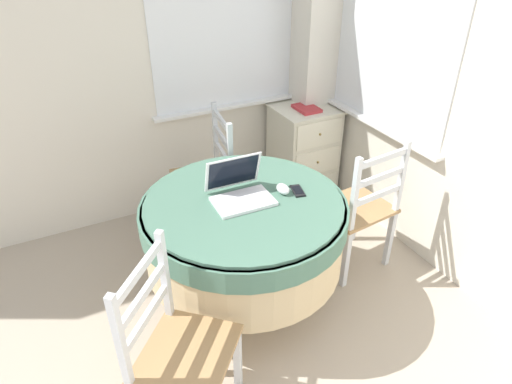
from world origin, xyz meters
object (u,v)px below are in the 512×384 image
object	(u,v)px
dining_chair_camera_near	(177,351)
dining_chair_near_back_window	(207,178)
cell_phone	(298,191)
book_on_cabinet	(307,108)
round_dining_table	(244,228)
laptop	(240,191)
corner_cabinet	(303,150)
dining_chair_near_right_window	(360,209)
computer_mouse	(283,189)

from	to	relation	value
dining_chair_camera_near	dining_chair_near_back_window	bearing A→B (deg)	63.36
cell_phone	book_on_cabinet	distance (m)	1.20
round_dining_table	dining_chair_camera_near	world-z (taller)	dining_chair_camera_near
dining_chair_camera_near	laptop	bearing A→B (deg)	45.10
laptop	dining_chair_near_back_window	size ratio (longest dim) A/B	0.35
cell_phone	dining_chair_near_back_window	world-z (taller)	dining_chair_near_back_window
corner_cabinet	book_on_cabinet	distance (m)	0.38
laptop	dining_chair_near_right_window	size ratio (longest dim) A/B	0.35
round_dining_table	computer_mouse	size ratio (longest dim) A/B	11.64
round_dining_table	cell_phone	xyz separation A→B (m)	(0.31, -0.05, 0.19)
dining_chair_near_right_window	book_on_cabinet	distance (m)	1.03
corner_cabinet	laptop	bearing A→B (deg)	-136.79
round_dining_table	dining_chair_near_back_window	world-z (taller)	dining_chair_near_back_window
computer_mouse	book_on_cabinet	distance (m)	1.23
dining_chair_near_right_window	computer_mouse	bearing A→B (deg)	-179.71
laptop	round_dining_table	bearing A→B (deg)	-75.74
dining_chair_near_back_window	dining_chair_near_right_window	world-z (taller)	same
dining_chair_near_back_window	dining_chair_camera_near	size ratio (longest dim) A/B	1.00
dining_chair_camera_near	dining_chair_near_right_window	bearing A→B (deg)	20.69
book_on_cabinet	computer_mouse	bearing A→B (deg)	-128.26
round_dining_table	dining_chair_near_back_window	xyz separation A→B (m)	(0.09, 0.79, -0.10)
computer_mouse	dining_chair_near_back_window	xyz separation A→B (m)	(-0.14, 0.81, -0.31)
dining_chair_near_right_window	dining_chair_camera_near	bearing A→B (deg)	-159.31
cell_phone	corner_cabinet	xyz separation A→B (m)	(0.70, 1.04, -0.37)
round_dining_table	book_on_cabinet	xyz separation A→B (m)	(0.99, 0.94, 0.20)
computer_mouse	laptop	bearing A→B (deg)	166.33
book_on_cabinet	dining_chair_near_back_window	bearing A→B (deg)	-170.26
cell_phone	dining_chair_near_right_window	xyz separation A→B (m)	(0.49, 0.03, -0.29)
dining_chair_near_back_window	corner_cabinet	world-z (taller)	dining_chair_near_back_window
cell_phone	computer_mouse	bearing A→B (deg)	162.19
computer_mouse	cell_phone	distance (m)	0.09
cell_phone	book_on_cabinet	world-z (taller)	book_on_cabinet
round_dining_table	cell_phone	bearing A→B (deg)	-9.33
corner_cabinet	book_on_cabinet	bearing A→B (deg)	-112.30
corner_cabinet	book_on_cabinet	xyz separation A→B (m)	(-0.02, -0.05, 0.38)
computer_mouse	dining_chair_camera_near	bearing A→B (deg)	-147.36
round_dining_table	dining_chair_near_back_window	distance (m)	0.80
round_dining_table	cell_phone	world-z (taller)	cell_phone
round_dining_table	laptop	xyz separation A→B (m)	(-0.01, 0.03, 0.23)
cell_phone	dining_chair_near_back_window	distance (m)	0.91
dining_chair_near_right_window	corner_cabinet	bearing A→B (deg)	78.22
laptop	dining_chair_camera_near	distance (m)	0.88
laptop	corner_cabinet	size ratio (longest dim) A/B	0.43
dining_chair_near_right_window	book_on_cabinet	bearing A→B (deg)	78.74
round_dining_table	dining_chair_near_right_window	size ratio (longest dim) A/B	1.22
round_dining_table	dining_chair_camera_near	size ratio (longest dim) A/B	1.22
cell_phone	book_on_cabinet	size ratio (longest dim) A/B	0.62
cell_phone	book_on_cabinet	bearing A→B (deg)	55.45
dining_chair_near_back_window	dining_chair_near_right_window	bearing A→B (deg)	-48.62
round_dining_table	computer_mouse	distance (m)	0.31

